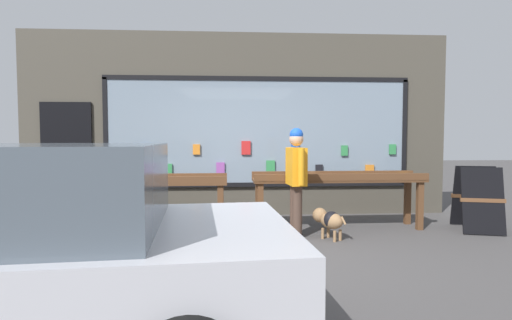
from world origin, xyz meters
TOP-DOWN VIEW (x-y plane):
  - ground_plane at (0.00, 0.00)m, footprint 40.00×40.00m
  - shopfront_facade at (-0.01, 2.39)m, footprint 7.90×0.29m
  - display_table_left at (-1.57, 1.13)m, footprint 2.74×0.62m
  - display_table_right at (1.58, 1.14)m, footprint 2.74×0.63m
  - person_browsing at (0.81, 0.60)m, footprint 0.26×0.64m
  - small_dog at (1.26, 0.45)m, footprint 0.44×0.52m
  - sandwich_board_sign at (3.72, 0.85)m, footprint 0.77×0.88m

SIDE VIEW (x-z plane):
  - ground_plane at x=0.00m, z-range 0.00..0.00m
  - small_dog at x=1.26m, z-range 0.07..0.50m
  - sandwich_board_sign at x=3.72m, z-range 0.01..1.01m
  - display_table_left at x=-1.57m, z-range 0.27..1.14m
  - display_table_right at x=1.58m, z-range 0.28..1.18m
  - person_browsing at x=0.81m, z-range 0.12..1.72m
  - shopfront_facade at x=-0.01m, z-range -0.02..3.38m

